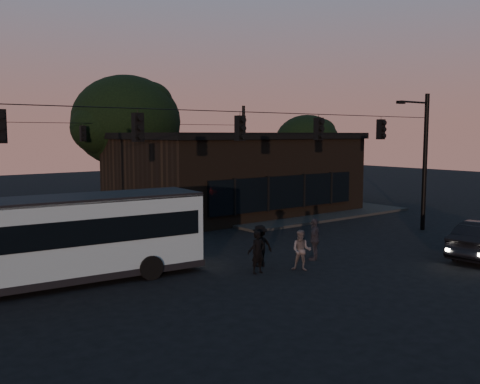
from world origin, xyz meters
TOP-DOWN VIEW (x-y plane):
  - ground at (0.00, 0.00)m, footprint 120.00×120.00m
  - sidewalk_far_right at (12.00, 14.00)m, footprint 14.00×10.00m
  - building at (9.00, 15.97)m, footprint 15.40×10.41m
  - tree_behind at (4.00, 22.00)m, footprint 7.60×7.60m
  - tree_right at (18.00, 18.00)m, footprint 5.20×5.20m
  - signal_rig_near at (0.00, 4.00)m, footprint 26.24×0.30m
  - signal_rig_far at (0.00, 20.00)m, footprint 26.24×0.30m
  - bus at (-7.06, 5.86)m, footprint 11.22×3.62m
  - pedestrian_a at (-0.27, 2.54)m, footprint 0.61×0.41m
  - pedestrian_b at (1.36, 1.84)m, footprint 0.96×0.98m
  - pedestrian_c at (3.04, 2.75)m, footprint 1.13×0.88m
  - pedestrian_d at (0.49, 3.32)m, footprint 1.19×0.81m

SIDE VIEW (x-z plane):
  - ground at x=0.00m, z-range 0.00..0.00m
  - sidewalk_far_right at x=12.00m, z-range 0.00..0.15m
  - pedestrian_b at x=1.36m, z-range 0.00..1.60m
  - pedestrian_a at x=-0.27m, z-range 0.00..1.65m
  - pedestrian_d at x=0.49m, z-range 0.00..1.69m
  - pedestrian_c at x=3.04m, z-range 0.00..1.79m
  - bus at x=-7.06m, z-range 0.19..3.29m
  - building at x=9.00m, z-range 0.01..5.41m
  - signal_rig_far at x=0.00m, z-range 0.45..7.95m
  - signal_rig_near at x=0.00m, z-range 0.70..8.20m
  - tree_right at x=18.00m, z-range 1.20..8.06m
  - tree_behind at x=4.00m, z-range 1.48..10.91m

